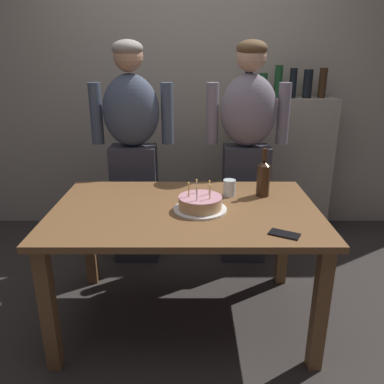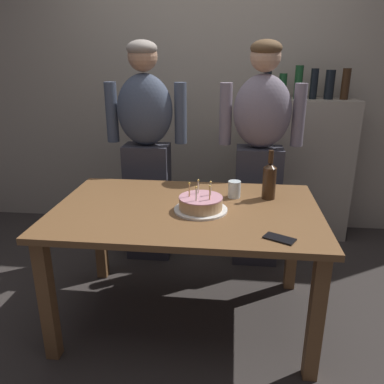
% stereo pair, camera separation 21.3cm
% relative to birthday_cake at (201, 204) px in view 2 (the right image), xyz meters
% --- Properties ---
extents(ground_plane, '(10.00, 10.00, 0.00)m').
position_rel_birthday_cake_xyz_m(ground_plane, '(-0.08, 0.04, -0.78)').
color(ground_plane, '#332D2B').
extents(back_wall, '(5.20, 0.10, 2.60)m').
position_rel_birthday_cake_xyz_m(back_wall, '(-0.08, 1.59, 0.52)').
color(back_wall, '#9E9384').
rests_on(back_wall, ground_plane).
extents(dining_table, '(1.50, 0.96, 0.74)m').
position_rel_birthday_cake_xyz_m(dining_table, '(-0.08, 0.04, -0.14)').
color(dining_table, brown).
rests_on(dining_table, ground_plane).
extents(birthday_cake, '(0.30, 0.30, 0.16)m').
position_rel_birthday_cake_xyz_m(birthday_cake, '(0.00, 0.00, 0.00)').
color(birthday_cake, white).
rests_on(birthday_cake, dining_table).
extents(water_glass_near, '(0.08, 0.08, 0.10)m').
position_rel_birthday_cake_xyz_m(water_glass_near, '(0.18, 0.24, 0.01)').
color(water_glass_near, silver).
rests_on(water_glass_near, dining_table).
extents(wine_bottle, '(0.08, 0.08, 0.30)m').
position_rel_birthday_cake_xyz_m(wine_bottle, '(0.39, 0.24, 0.08)').
color(wine_bottle, '#382314').
rests_on(wine_bottle, dining_table).
extents(cell_phone, '(0.16, 0.13, 0.01)m').
position_rel_birthday_cake_xyz_m(cell_phone, '(0.40, -0.31, -0.03)').
color(cell_phone, black).
rests_on(cell_phone, dining_table).
extents(person_man_bearded, '(0.61, 0.27, 1.66)m').
position_rel_birthday_cake_xyz_m(person_man_bearded, '(-0.49, 0.82, 0.10)').
color(person_man_bearded, '#33333D').
rests_on(person_man_bearded, ground_plane).
extents(person_woman_cardigan, '(0.61, 0.27, 1.66)m').
position_rel_birthday_cake_xyz_m(person_woman_cardigan, '(0.36, 0.82, 0.10)').
color(person_woman_cardigan, '#33333D').
rests_on(person_woman_cardigan, ground_plane).
extents(shelf_cabinet, '(0.88, 0.30, 1.48)m').
position_rel_birthday_cake_xyz_m(shelf_cabinet, '(0.74, 1.37, -0.16)').
color(shelf_cabinet, '#9E9384').
rests_on(shelf_cabinet, ground_plane).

